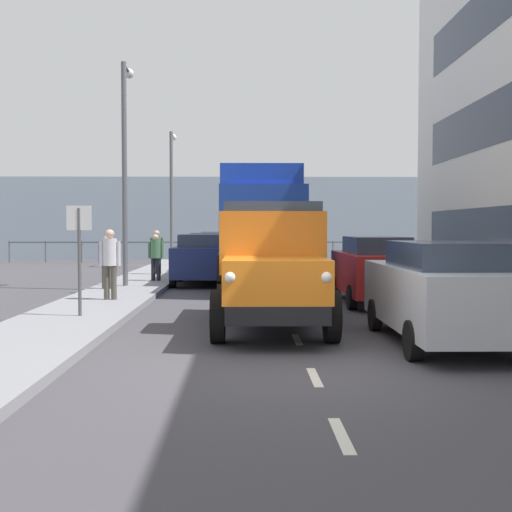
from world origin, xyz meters
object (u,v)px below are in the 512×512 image
car_white_oppositeside_2 (217,248)px  pedestrian_couple_a (156,254)px  car_maroon_oppositeside_1 (210,252)px  pedestrian_couple_b (157,248)px  car_silver_kerbside_near (443,291)px  street_sign (79,241)px  car_navy_oppositeside_0 (202,258)px  pedestrian_in_dark_coat (107,258)px  lamp_post_promenade (125,154)px  pedestrian_near_railing (110,258)px  lamp_post_far (172,186)px  lorry_cargo_blue (260,224)px  car_red_kerbside_1 (374,269)px  truck_vintage_orange (272,269)px

car_white_oppositeside_2 → pedestrian_couple_a: 12.18m
car_maroon_oppositeside_1 → pedestrian_couple_b: pedestrian_couple_b is taller
car_silver_kerbside_near → car_maroon_oppositeside_1: 17.67m
car_silver_kerbside_near → pedestrian_couple_a: (6.34, -11.49, 0.17)m
car_maroon_oppositeside_1 → pedestrian_couple_a: size_ratio=2.90×
car_white_oppositeside_2 → street_sign: 21.11m
car_navy_oppositeside_0 → car_white_oppositeside_2: same height
car_white_oppositeside_2 → street_sign: bearing=84.9°
pedestrian_in_dark_coat → lamp_post_promenade: 3.39m
pedestrian_near_railing → lamp_post_far: bearing=-89.5°
car_white_oppositeside_2 → pedestrian_near_railing: (1.89, 17.95, 0.29)m
pedestrian_in_dark_coat → lamp_post_far: (-0.56, -12.32, 2.87)m
lorry_cargo_blue → lamp_post_promenade: size_ratio=1.19×
car_white_oppositeside_2 → car_red_kerbside_1: bearing=105.2°
car_white_oppositeside_2 → pedestrian_in_dark_coat: size_ratio=2.65×
pedestrian_near_railing → lamp_post_promenade: size_ratio=0.26×
truck_vintage_orange → car_maroon_oppositeside_1: 15.67m
truck_vintage_orange → lorry_cargo_blue: size_ratio=0.69×
truck_vintage_orange → lamp_post_far: 20.03m
car_navy_oppositeside_0 → car_silver_kerbside_near: bearing=112.2°
lamp_post_promenade → lamp_post_far: 11.14m
lorry_cargo_blue → car_red_kerbside_1: bearing=120.5°
lorry_cargo_blue → pedestrian_in_dark_coat: bearing=24.9°
car_maroon_oppositeside_1 → car_navy_oppositeside_0: bearing=90.0°
truck_vintage_orange → car_red_kerbside_1: size_ratio=1.31×
lorry_cargo_blue → car_red_kerbside_1: size_ratio=1.91×
lorry_cargo_blue → pedestrian_near_railing: lorry_cargo_blue is taller
lorry_cargo_blue → car_navy_oppositeside_0: 2.55m
car_red_kerbside_1 → car_maroon_oppositeside_1: 12.08m
car_silver_kerbside_near → truck_vintage_orange: bearing=-27.5°
car_white_oppositeside_2 → pedestrian_couple_b: size_ratio=2.46×
car_red_kerbside_1 → lamp_post_far: (6.82, -14.97, 3.04)m
lorry_cargo_blue → lamp_post_far: lamp_post_far is taller
car_maroon_oppositeside_1 → truck_vintage_orange: bearing=97.3°
truck_vintage_orange → car_silver_kerbside_near: size_ratio=1.23×
car_white_oppositeside_2 → car_silver_kerbside_near: bearing=101.5°
truck_vintage_orange → lamp_post_promenade: bearing=-63.0°
lorry_cargo_blue → car_navy_oppositeside_0: (2.00, -1.07, -1.18)m
truck_vintage_orange → lamp_post_promenade: lamp_post_promenade is taller
car_silver_kerbside_near → car_maroon_oppositeside_1: same height
car_navy_oppositeside_0 → pedestrian_near_railing: size_ratio=2.31×
car_maroon_oppositeside_1 → pedestrian_couple_b: size_ratio=2.70×
car_white_oppositeside_2 → lamp_post_far: size_ratio=0.65×
car_red_kerbside_1 → pedestrian_couple_a: pedestrian_couple_a is taller
pedestrian_near_railing → pedestrian_in_dark_coat: 3.04m
car_silver_kerbside_near → street_sign: 7.21m
truck_vintage_orange → car_white_oppositeside_2: size_ratio=1.36×
car_silver_kerbside_near → lamp_post_far: bearing=-71.9°
pedestrian_in_dark_coat → car_silver_kerbside_near: bearing=130.7°
lorry_cargo_blue → pedestrian_in_dark_coat: 5.13m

